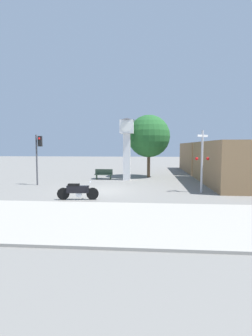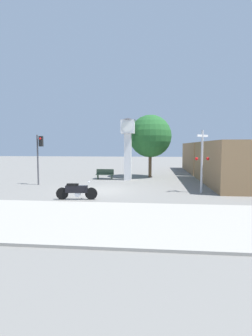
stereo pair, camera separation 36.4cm
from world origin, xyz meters
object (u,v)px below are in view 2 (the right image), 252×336
Objects in this scene: clock_tower at (128,139)px; street_tree at (150,136)px; freight_train at (208,160)px; motorcycle at (77,191)px; railroad_crossing_signal at (202,159)px; bench at (105,174)px; traffic_light at (39,150)px.

street_tree is at bearing 49.75° from clock_tower.
clock_tower is 8.66m from freight_train.
motorcycle is 0.58× the size of railroad_crossing_signal.
street_tree is (-3.40, 8.31, 1.78)m from railroad_crossing_signal.
railroad_crossing_signal is at bearing -40.10° from bench.
clock_tower is at bearing -7.60° from bench.
bench is (-0.10, 9.22, -0.00)m from motorcycle.
railroad_crossing_signal is (7.38, 2.92, 1.69)m from motorcycle.
railroad_crossing_signal reaches higher than bench.
clock_tower reaches higher than traffic_light.
motorcycle is 1.45× the size of bench.
freight_train is (7.70, 3.47, -1.93)m from clock_tower.
freight_train is 6.30m from street_tree.
railroad_crossing_signal is at bearing -11.18° from traffic_light.
bench is at bearing -162.05° from freight_train.
traffic_light is (-4.49, 5.26, 2.19)m from motorcycle.
railroad_crossing_signal is at bearing 15.84° from motorcycle.
motorcycle is 8.12m from railroad_crossing_signal.
traffic_light reaches higher than bench.
street_tree is at bearing -168.49° from freight_train.
freight_train is 13.12× the size of bench.
railroad_crossing_signal is at bearing -103.92° from freight_train.
traffic_light is 12.11m from railroad_crossing_signal.
traffic_light reaches higher than motorcycle.
railroad_crossing_signal is at bearing -48.35° from clock_tower.
motorcycle is 15.81m from freight_train.
street_tree reaches higher than bench.
street_tree is (8.46, 5.97, 1.28)m from traffic_light.
motorcycle is 0.60× the size of traffic_light.
bench is (-9.83, -3.19, -1.21)m from freight_train.
clock_tower is at bearing 131.65° from railroad_crossing_signal.
motorcycle is 9.22m from bench.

